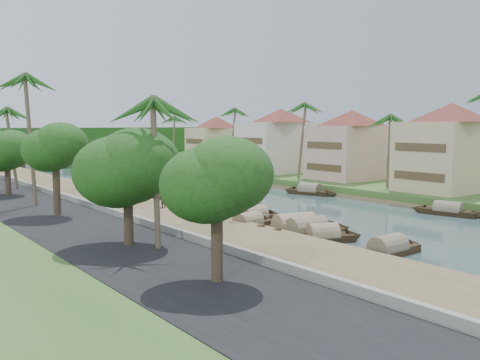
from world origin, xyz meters
TOP-DOWN VIEW (x-y plane):
  - ground at (0.00, 0.00)m, footprint 220.00×220.00m
  - left_bank at (-16.00, 20.00)m, footprint 10.00×180.00m
  - right_bank at (19.00, 20.00)m, footprint 16.00×180.00m
  - road at (-24.50, 20.00)m, footprint 8.00×180.00m
  - retaining_wall at (-20.20, 20.00)m, footprint 0.40×180.00m
  - far_right_fill at (56.00, 20.00)m, footprint 60.00×220.00m
  - treeline at (0.00, 100.00)m, footprint 120.00×14.00m
  - bridge at (0.00, 72.00)m, footprint 28.00×4.00m
  - building_near at (18.99, -2.00)m, footprint 14.85×14.85m
  - building_mid at (19.99, 14.00)m, footprint 14.11×14.11m
  - building_far at (18.99, 28.00)m, footprint 15.59×15.59m
  - building_distant at (19.99, 48.00)m, footprint 12.62×12.62m
  - sampan_0 at (-8.66, -14.68)m, footprint 7.58×1.86m
  - sampan_1 at (-9.06, -8.92)m, footprint 6.72×4.07m
  - sampan_2 at (-8.59, -5.21)m, footprint 9.80×4.09m
  - sampan_3 at (-8.73, -6.86)m, footprint 8.98×3.23m
  - sampan_4 at (-10.54, -1.48)m, footprint 7.11×2.81m
  - sampan_5 at (-7.95, 1.03)m, footprint 6.58×1.99m
  - sampan_6 at (-9.30, 4.42)m, footprint 7.51×4.58m
  - sampan_7 at (-8.66, 9.56)m, footprint 7.71×4.46m
  - sampan_8 at (-9.50, 12.85)m, footprint 6.93×1.98m
  - sampan_9 at (-8.47, 19.66)m, footprint 8.82×2.20m
  - sampan_10 at (-9.73, 20.98)m, footprint 6.67×3.48m
  - sampan_11 at (-8.48, 22.21)m, footprint 9.12×3.87m
  - sampan_12 at (-8.57, 29.53)m, footprint 7.54×4.06m
  - sampan_13 at (-9.07, 29.88)m, footprint 6.73×3.50m
  - sampan_14 at (9.52, -7.89)m, footprint 2.96×7.86m
  - sampan_15 at (9.49, 11.51)m, footprint 3.70×7.93m
  - sampan_16 at (9.60, 25.02)m, footprint 4.49×9.43m
  - canoe_1 at (-6.78, -2.59)m, footprint 4.76×1.83m
  - canoe_2 at (-8.60, 22.97)m, footprint 5.77×2.67m
  - palm_1 at (16.00, 4.47)m, footprint 3.20×3.20m
  - palm_2 at (15.00, 19.28)m, footprint 3.20×3.20m
  - palm_3 at (16.00, 37.74)m, footprint 3.20×3.20m
  - palm_4 at (-23.00, -8.52)m, footprint 3.20×3.20m
  - palm_5 at (-24.00, 13.64)m, footprint 3.20×3.20m
  - palm_6 at (-22.00, 28.27)m, footprint 3.20×3.20m
  - palm_7 at (14.00, 54.23)m, footprint 3.20×3.20m
  - tree_0 at (-24.00, -16.42)m, footprint 4.47×4.47m
  - tree_1 at (-24.00, -6.60)m, footprint 5.48×5.48m
  - tree_2 at (-24.00, 7.15)m, footprint 4.40×4.40m
  - tree_3 at (-24.00, 23.20)m, footprint 4.85×4.85m
  - tree_6 at (24.00, 28.73)m, footprint 4.07×4.07m
  - person_near at (-16.12, -4.72)m, footprint 0.70×0.56m
  - person_far at (-13.32, 8.74)m, footprint 0.98×0.85m

SIDE VIEW (x-z plane):
  - ground at x=0.00m, z-range 0.00..0.00m
  - canoe_1 at x=-6.78m, z-range -0.28..0.48m
  - canoe_2 at x=-8.60m, z-range -0.32..0.52m
  - left_bank at x=-16.00m, z-range 0.00..0.80m
  - sampan_12 at x=-8.57m, z-range -0.52..1.33m
  - sampan_10 at x=-9.73m, z-range -0.53..1.34m
  - sampan_13 at x=-9.07m, z-range -0.53..1.34m
  - sampan_14 at x=9.52m, z-range -0.55..1.37m
  - sampan_0 at x=-8.66m, z-range -0.60..1.42m
  - sampan_4 at x=-10.54m, z-range -0.59..1.42m
  - sampan_1 at x=-9.06m, z-range -0.60..1.42m
  - sampan_7 at x=-8.66m, z-range -0.62..1.45m
  - sampan_15 at x=9.49m, z-range -0.64..1.47m
  - sampan_5 at x=-7.95m, z-range -0.64..1.47m
  - sampan_8 at x=-9.50m, z-range -0.66..1.49m
  - sampan_9 at x=-8.47m, z-range -0.69..1.52m
  - sampan_6 at x=-9.30m, z-range -0.70..1.53m
  - sampan_16 at x=9.60m, z-range -0.72..1.55m
  - sampan_3 at x=-8.73m, z-range -0.75..1.59m
  - sampan_2 at x=-8.59m, z-range -0.82..1.67m
  - sampan_11 at x=-8.48m, z-range -0.83..1.68m
  - far_right_fill at x=56.00m, z-range 0.00..1.15m
  - right_bank at x=19.00m, z-range 0.00..1.20m
  - road at x=-24.50m, z-range 0.00..1.40m
  - retaining_wall at x=-20.20m, z-range 0.80..1.90m
  - person_near at x=-16.12m, z-range 0.80..2.46m
  - person_far at x=-13.32m, z-range 0.80..2.49m
  - bridge at x=0.00m, z-range 0.52..2.92m
  - treeline at x=0.00m, z-range 0.00..8.00m
  - tree_6 at x=24.00m, z-range 2.61..8.97m
  - building_distant at x=19.99m, z-range 1.28..10.48m
  - tree_3 at x=-24.00m, z-range 2.68..9.37m
  - building_mid at x=19.99m, z-range 1.28..10.98m
  - tree_1 at x=-24.00m, z-range 2.63..9.72m
  - tree_0 at x=-24.00m, z-range 2.85..9.61m
  - building_near at x=18.99m, z-range 1.28..11.48m
  - building_far at x=18.99m, z-range 1.28..11.48m
  - tree_2 at x=-24.00m, z-range 3.21..10.68m
  - palm_1 at x=16.00m, z-range 4.57..14.81m
  - palm_7 at x=14.00m, z-range 4.76..15.38m
  - palm_4 at x=-23.00m, z-range 4.89..15.39m
  - palm_6 at x=-22.00m, z-range 5.04..15.83m
  - palm_3 at x=16.00m, z-range 5.32..17.13m
  - palm_2 at x=15.00m, z-range 5.47..17.60m
  - palm_5 at x=-24.00m, z-range 6.26..19.70m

